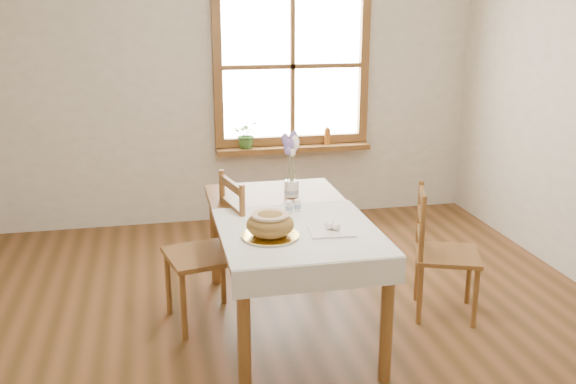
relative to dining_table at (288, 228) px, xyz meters
name	(u,v)px	position (x,y,z in m)	size (l,w,h in m)	color
ground	(298,347)	(0.00, -0.30, -0.66)	(5.00, 5.00, 0.00)	brown
room_walls	(300,63)	(0.00, -0.30, 1.04)	(4.60, 5.10, 2.65)	silver
window	(292,66)	(0.50, 2.17, 0.79)	(1.46, 0.08, 1.46)	brown
window_sill	(293,148)	(0.50, 2.10, 0.03)	(1.46, 0.20, 0.05)	brown
dining_table	(288,228)	(0.00, 0.00, 0.00)	(0.90, 1.60, 0.75)	brown
table_linen	(299,231)	(0.00, -0.30, 0.09)	(0.91, 0.99, 0.01)	white
chair_left	(203,253)	(-0.52, 0.16, -0.18)	(0.45, 0.47, 0.96)	brown
chair_right	(447,253)	(1.06, -0.07, -0.23)	(0.41, 0.43, 0.87)	brown
bread_plate	(270,236)	(-0.18, -0.39, 0.10)	(0.31, 0.31, 0.02)	silver
bread_loaf	(270,222)	(-0.18, -0.39, 0.19)	(0.27, 0.27, 0.15)	olive
egg_napkin	(331,231)	(0.17, -0.38, 0.10)	(0.25, 0.21, 0.01)	white
eggs	(331,227)	(0.17, -0.38, 0.13)	(0.19, 0.17, 0.04)	white
salt_shaker	(289,207)	(0.01, 0.00, 0.14)	(0.05, 0.05, 0.09)	silver
pepper_shaker	(297,205)	(0.07, 0.03, 0.14)	(0.04, 0.04, 0.08)	silver
flower_vase	(292,189)	(0.10, 0.37, 0.14)	(0.10, 0.10, 0.11)	silver
lavender_bouquet	(292,158)	(0.10, 0.37, 0.36)	(0.17, 0.17, 0.32)	#6E589C
potted_plant	(247,137)	(0.06, 2.10, 0.15)	(0.23, 0.26, 0.20)	#3E6F2C
amber_bottle	(327,136)	(0.83, 2.10, 0.13)	(0.06, 0.06, 0.17)	#B36521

